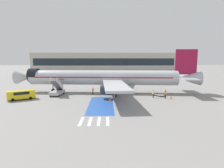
# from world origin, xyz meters

# --- Properties ---
(ground_plane) EXTENTS (600.00, 600.00, 0.00)m
(ground_plane) POSITION_xyz_m (0.00, 0.00, 0.00)
(ground_plane) COLOR gray
(apron_leadline_yellow) EXTENTS (81.45, 7.66, 0.01)m
(apron_leadline_yellow) POSITION_xyz_m (-0.54, -0.70, 0.00)
(apron_leadline_yellow) COLOR gold
(apron_leadline_yellow) RESTS_ON ground_plane
(apron_stand_patch_blue) EXTENTS (4.59, 13.82, 0.01)m
(apron_stand_patch_blue) POSITION_xyz_m (-0.54, -13.58, 0.00)
(apron_stand_patch_blue) COLOR #2856A8
(apron_stand_patch_blue) RESTS_ON ground_plane
(apron_walkway_bar_0) EXTENTS (0.44, 3.60, 0.01)m
(apron_walkway_bar_0) POSITION_xyz_m (-2.94, -22.64, 0.00)
(apron_walkway_bar_0) COLOR silver
(apron_walkway_bar_0) RESTS_ON ground_plane
(apron_walkway_bar_1) EXTENTS (0.44, 3.60, 0.01)m
(apron_walkway_bar_1) POSITION_xyz_m (-1.74, -22.64, 0.00)
(apron_walkway_bar_1) COLOR silver
(apron_walkway_bar_1) RESTS_ON ground_plane
(apron_walkway_bar_2) EXTENTS (0.44, 3.60, 0.01)m
(apron_walkway_bar_2) POSITION_xyz_m (-0.54, -22.64, 0.00)
(apron_walkway_bar_2) COLOR silver
(apron_walkway_bar_2) RESTS_ON ground_plane
(apron_walkway_bar_3) EXTENTS (0.44, 3.60, 0.01)m
(apron_walkway_bar_3) POSITION_xyz_m (0.66, -22.64, 0.00)
(apron_walkway_bar_3) COLOR silver
(apron_walkway_bar_3) RESTS_ON ground_plane
(airliner) EXTENTS (47.67, 36.35, 10.99)m
(airliner) POSITION_xyz_m (0.13, -0.77, 3.83)
(airliner) COLOR #B7BCC4
(airliner) RESTS_ON ground_plane
(boarding_stairs_forward) EXTENTS (2.63, 5.38, 4.46)m
(boarding_stairs_forward) POSITION_xyz_m (-11.29, -4.16, 1.05)
(boarding_stairs_forward) COLOR #ADB2BA
(boarding_stairs_forward) RESTS_ON ground_plane
(fuel_tanker) EXTENTS (9.26, 3.61, 3.25)m
(fuel_tanker) POSITION_xyz_m (6.85, 20.26, 1.63)
(fuel_tanker) COLOR #38383D
(fuel_tanker) RESTS_ON ground_plane
(service_van_1) EXTENTS (5.62, 4.41, 1.95)m
(service_van_1) POSITION_xyz_m (-17.51, -8.84, 1.18)
(service_van_1) COLOR yellow
(service_van_1) RESTS_ON ground_plane
(baggage_cart) EXTENTS (2.67, 3.00, 0.87)m
(baggage_cart) POSITION_xyz_m (12.77, -5.82, 0.26)
(baggage_cart) COLOR gray
(baggage_cart) RESTS_ON ground_plane
(ground_crew_0) EXTENTS (0.48, 0.45, 1.60)m
(ground_crew_0) POSITION_xyz_m (2.62, -6.63, 0.91)
(ground_crew_0) COLOR #191E38
(ground_crew_0) RESTS_ON ground_plane
(ground_crew_1) EXTENTS (0.33, 0.47, 1.66)m
(ground_crew_1) POSITION_xyz_m (10.85, -7.75, 0.95)
(ground_crew_1) COLOR #2D2D33
(ground_crew_1) RESTS_ON ground_plane
(ground_crew_2) EXTENTS (0.48, 0.36, 1.87)m
(ground_crew_2) POSITION_xyz_m (13.30, -8.61, 1.09)
(ground_crew_2) COLOR #2D2D33
(ground_crew_2) RESTS_ON ground_plane
(ground_crew_3) EXTENTS (0.35, 0.48, 1.68)m
(ground_crew_3) POSITION_xyz_m (-2.85, -3.63, 0.97)
(ground_crew_3) COLOR black
(ground_crew_3) RESTS_ON ground_plane
(traffic_cone_0) EXTENTS (0.52, 0.52, 0.57)m
(traffic_cone_0) POSITION_xyz_m (1.27, -10.85, 0.29)
(traffic_cone_0) COLOR orange
(traffic_cone_0) RESTS_ON ground_plane
(traffic_cone_1) EXTENTS (0.55, 0.55, 0.61)m
(traffic_cone_1) POSITION_xyz_m (1.67, -3.74, 0.31)
(traffic_cone_1) COLOR orange
(traffic_cone_1) RESTS_ON ground_plane
(traffic_cone_2) EXTENTS (0.52, 0.52, 0.57)m
(traffic_cone_2) POSITION_xyz_m (14.62, -8.34, 0.29)
(traffic_cone_2) COLOR orange
(traffic_cone_2) RESTS_ON ground_plane
(terminal_building) EXTENTS (98.52, 12.10, 13.55)m
(terminal_building) POSITION_xyz_m (-0.99, 78.37, 6.78)
(terminal_building) COLOR #B2AD9E
(terminal_building) RESTS_ON ground_plane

